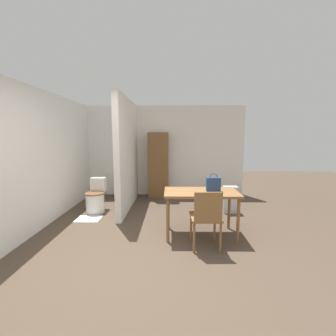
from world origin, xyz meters
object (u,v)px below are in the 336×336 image
at_px(dining_table, 201,196).
at_px(wooden_cabinet, 158,165).
at_px(wooden_chair, 206,216).
at_px(toilet, 96,199).
at_px(handbag, 213,184).
at_px(space_heater, 230,199).

bearing_deg(dining_table, wooden_cabinet, 109.07).
xyz_separation_m(wooden_chair, toilet, (-2.18, 1.64, -0.21)).
height_order(wooden_chair, handbag, handbag).
bearing_deg(handbag, space_heater, 62.59).
relative_size(dining_table, wooden_cabinet, 0.69).
distance_m(toilet, wooden_cabinet, 1.93).
bearing_deg(wooden_chair, toilet, 141.44).
height_order(toilet, space_heater, toilet).
bearing_deg(wooden_cabinet, handbag, -66.71).
distance_m(handbag, wooden_cabinet, 2.65).
distance_m(wooden_chair, handbag, 0.64).
bearing_deg(wooden_cabinet, dining_table, -70.93).
height_order(toilet, wooden_cabinet, wooden_cabinet).
relative_size(wooden_chair, handbag, 3.00).
height_order(wooden_chair, toilet, wooden_chair).
xyz_separation_m(dining_table, toilet, (-2.17, 1.17, -0.37)).
distance_m(toilet, space_heater, 2.96).
relative_size(wooden_chair, wooden_cabinet, 0.51).
distance_m(dining_table, toilet, 2.49).
bearing_deg(wooden_cabinet, toilet, -135.95).
bearing_deg(handbag, dining_table, -176.43).
xyz_separation_m(toilet, wooden_cabinet, (1.32, 1.28, 0.59)).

